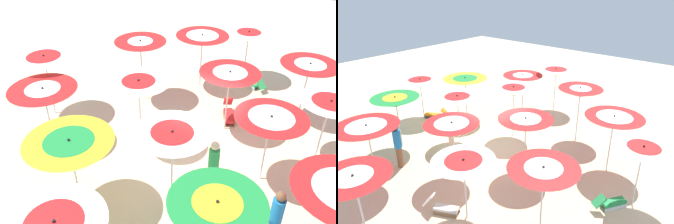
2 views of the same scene
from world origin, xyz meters
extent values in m
cube|color=beige|center=(0.00, 0.00, -0.02)|extent=(41.00, 41.00, 0.04)
cylinder|color=silver|center=(-0.57, 5.76, 1.02)|extent=(0.05, 0.05, 2.04)
cone|color=white|center=(-0.57, 5.76, 2.04)|extent=(1.90, 1.90, 0.33)
cone|color=red|center=(-0.57, 5.76, 2.12)|extent=(1.01, 1.01, 0.17)
sphere|color=black|center=(-0.57, 5.76, 2.23)|extent=(0.07, 0.07, 0.07)
cylinder|color=silver|center=(-1.99, 4.26, 1.06)|extent=(0.05, 0.05, 2.13)
cone|color=red|center=(-1.99, 4.26, 2.13)|extent=(2.15, 2.15, 0.30)
cone|color=white|center=(-1.99, 4.26, 2.19)|extent=(1.31, 1.31, 0.18)
sphere|color=black|center=(-1.99, 4.26, 2.31)|extent=(0.07, 0.07, 0.07)
cylinder|color=silver|center=(-3.52, 2.09, 1.14)|extent=(0.05, 0.05, 2.27)
cone|color=red|center=(-3.52, 2.09, 2.27)|extent=(1.96, 1.96, 0.41)
cone|color=white|center=(-3.52, 2.09, 2.39)|extent=(0.95, 0.95, 0.20)
sphere|color=black|center=(-3.52, 2.09, 2.51)|extent=(0.07, 0.07, 0.07)
cylinder|color=silver|center=(-5.82, -0.55, 1.08)|extent=(0.05, 0.05, 2.16)
cone|color=white|center=(-5.82, -0.55, 2.16)|extent=(2.14, 2.14, 0.43)
cone|color=red|center=(-5.82, -0.55, 2.26)|extent=(1.19, 1.19, 0.24)
sphere|color=black|center=(-5.82, -0.55, 2.40)|extent=(0.07, 0.07, 0.07)
cylinder|color=silver|center=(2.30, 4.00, 1.00)|extent=(0.05, 0.05, 2.01)
cone|color=red|center=(2.30, 4.00, 2.01)|extent=(2.05, 2.05, 0.35)
cone|color=white|center=(2.30, 4.00, 2.09)|extent=(1.08, 1.08, 0.18)
sphere|color=black|center=(2.30, 4.00, 2.21)|extent=(0.07, 0.07, 0.07)
cylinder|color=silver|center=(0.20, 1.84, 1.03)|extent=(0.05, 0.05, 2.06)
cone|color=red|center=(0.20, 1.84, 2.06)|extent=(2.04, 2.04, 0.41)
cone|color=white|center=(0.20, 1.84, 2.16)|extent=(1.14, 1.14, 0.23)
sphere|color=black|center=(0.20, 1.84, 2.29)|extent=(0.07, 0.07, 0.07)
cylinder|color=silver|center=(-1.89, -0.39, 1.10)|extent=(0.05, 0.05, 2.19)
cone|color=white|center=(-1.89, -0.39, 2.19)|extent=(1.97, 1.97, 0.44)
cone|color=red|center=(-1.89, -0.39, 2.30)|extent=(1.05, 1.05, 0.23)
sphere|color=black|center=(-1.89, -0.39, 2.44)|extent=(0.07, 0.07, 0.07)
cylinder|color=silver|center=(-4.54, -1.86, 0.96)|extent=(0.05, 0.05, 1.92)
cone|color=red|center=(-4.54, -1.86, 1.92)|extent=(2.17, 2.17, 0.30)
cone|color=white|center=(-4.54, -1.86, 2.00)|extent=(1.10, 1.10, 0.15)
sphere|color=black|center=(-4.54, -1.86, 2.10)|extent=(0.07, 0.07, 0.07)
cylinder|color=silver|center=(3.37, 1.94, 0.97)|extent=(0.05, 0.05, 1.94)
cone|color=white|center=(3.37, 1.94, 1.94)|extent=(1.91, 1.91, 0.31)
cone|color=red|center=(3.37, 1.94, 2.01)|extent=(1.12, 1.12, 0.18)
sphere|color=black|center=(3.37, 1.94, 2.13)|extent=(0.07, 0.07, 0.07)
cylinder|color=silver|center=(2.15, 0.02, 1.03)|extent=(0.05, 0.05, 2.06)
cone|color=red|center=(2.15, 0.02, 2.06)|extent=(2.00, 2.00, 0.37)
cone|color=white|center=(2.15, 0.02, 2.13)|extent=(1.24, 1.24, 0.23)
sphere|color=black|center=(2.15, 0.02, 2.27)|extent=(0.07, 0.07, 0.07)
cylinder|color=silver|center=(0.18, -1.89, 1.02)|extent=(0.05, 0.05, 2.05)
cone|color=white|center=(0.18, -1.89, 2.05)|extent=(2.04, 2.04, 0.34)
cone|color=red|center=(0.18, -1.89, 2.13)|extent=(1.12, 1.12, 0.19)
sphere|color=black|center=(0.18, -1.89, 2.25)|extent=(0.07, 0.07, 0.07)
cylinder|color=silver|center=(-1.81, -3.51, 1.02)|extent=(0.05, 0.05, 2.03)
cone|color=yellow|center=(-1.81, -3.51, 2.03)|extent=(2.25, 2.25, 0.39)
cone|color=#1E8C38|center=(-1.81, -3.51, 2.13)|extent=(1.27, 1.27, 0.22)
sphere|color=black|center=(-1.81, -3.51, 2.26)|extent=(0.07, 0.07, 0.07)
cylinder|color=silver|center=(5.89, 0.51, 1.05)|extent=(0.05, 0.05, 2.10)
cone|color=red|center=(5.89, 0.51, 2.10)|extent=(1.98, 1.98, 0.34)
cone|color=white|center=(5.89, 0.51, 2.19)|extent=(1.02, 1.02, 0.18)
sphere|color=black|center=(5.89, 0.51, 2.30)|extent=(0.07, 0.07, 0.07)
cylinder|color=silver|center=(4.27, -1.91, 1.08)|extent=(0.05, 0.05, 2.17)
cone|color=red|center=(4.27, -1.91, 2.17)|extent=(2.23, 2.23, 0.32)
cone|color=white|center=(4.27, -1.91, 2.24)|extent=(1.35, 1.35, 0.20)
sphere|color=black|center=(4.27, -1.91, 2.36)|extent=(0.07, 0.07, 0.07)
cylinder|color=silver|center=(2.16, -3.55, 1.06)|extent=(0.05, 0.05, 2.12)
cone|color=#1E8C38|center=(2.16, -3.55, 2.12)|extent=(2.02, 2.02, 0.43)
cone|color=yellow|center=(2.16, -3.55, 2.23)|extent=(1.01, 1.01, 0.22)
sphere|color=black|center=(2.16, -3.55, 2.36)|extent=(0.07, 0.07, 0.07)
cylinder|color=silver|center=(-0.39, -5.42, 0.98)|extent=(0.05, 0.05, 1.96)
cone|color=white|center=(-0.39, -5.42, 1.96)|extent=(2.09, 2.09, 0.33)
cone|color=red|center=(-0.39, -5.42, 2.03)|extent=(1.17, 1.17, 0.19)
sphere|color=black|center=(-0.39, -5.42, 2.15)|extent=(0.07, 0.07, 0.07)
cube|color=olive|center=(3.57, 1.27, 0.07)|extent=(0.37, 0.74, 0.14)
cube|color=olive|center=(3.82, 1.39, 0.07)|extent=(0.37, 0.74, 0.14)
cube|color=white|center=(3.69, 1.33, 0.19)|extent=(0.60, 0.85, 0.10)
cube|color=white|center=(3.94, 0.81, 0.45)|extent=(0.42, 0.47, 0.45)
cube|color=olive|center=(0.28, 2.48, 0.07)|extent=(0.46, 0.83, 0.14)
cube|color=olive|center=(-0.01, 2.33, 0.07)|extent=(0.46, 0.83, 0.14)
cube|color=red|center=(0.13, 2.41, 0.19)|extent=(0.72, 0.97, 0.10)
cube|color=red|center=(-0.14, 2.93, 0.46)|extent=(0.44, 0.43, 0.46)
cube|color=#333338|center=(-0.50, -4.78, 0.07)|extent=(0.49, 0.84, 0.14)
cube|color=#333338|center=(-0.78, -4.94, 0.07)|extent=(0.49, 0.84, 0.14)
cube|color=orange|center=(-0.64, -4.86, 0.19)|extent=(0.74, 0.98, 0.10)
cube|color=orange|center=(-0.94, -4.31, 0.41)|extent=(0.45, 0.46, 0.37)
cube|color=silver|center=(-0.12, 5.20, 0.07)|extent=(0.71, 0.46, 0.14)
cube|color=silver|center=(0.04, 5.45, 0.07)|extent=(0.71, 0.46, 0.14)
cube|color=green|center=(-0.04, 5.33, 0.19)|extent=(0.85, 0.69, 0.10)
cube|color=green|center=(0.46, 5.01, 0.38)|extent=(0.50, 0.47, 0.33)
cylinder|color=brown|center=(3.12, -2.16, 0.43)|extent=(0.24, 0.24, 0.87)
cylinder|color=#1972BF|center=(3.12, -2.16, 1.24)|extent=(0.30, 0.30, 0.76)
sphere|color=brown|center=(3.12, -2.16, 1.74)|extent=(0.23, 0.23, 0.23)
cylinder|color=beige|center=(1.15, -1.32, 0.44)|extent=(0.24, 0.24, 0.88)
cylinder|color=green|center=(1.15, -1.32, 1.27)|extent=(0.30, 0.30, 0.77)
sphere|color=beige|center=(1.15, -1.32, 1.77)|extent=(0.24, 0.24, 0.24)
camera|label=1|loc=(3.79, -8.18, 7.65)|focal=38.19mm
camera|label=2|loc=(8.34, 7.70, 6.95)|focal=32.57mm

